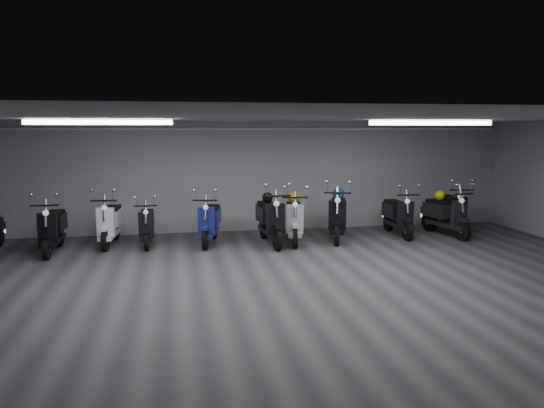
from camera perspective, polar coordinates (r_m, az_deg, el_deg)
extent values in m
cube|color=#38383B|center=(8.83, 1.57, -9.15)|extent=(14.00, 10.00, 0.01)
cube|color=gray|center=(8.43, 1.65, 9.40)|extent=(14.00, 10.00, 0.01)
cube|color=#969698|center=(13.42, -2.88, 2.97)|extent=(14.00, 0.01, 2.80)
cube|color=#969698|center=(3.89, 17.53, -10.74)|extent=(14.00, 0.01, 2.80)
cube|color=white|center=(9.32, -18.29, 8.48)|extent=(2.40, 0.18, 0.08)
cube|color=white|center=(10.40, 17.00, 8.48)|extent=(2.40, 0.18, 0.08)
cylinder|color=white|center=(13.28, -2.87, 8.19)|extent=(13.60, 0.05, 0.05)
sphere|color=#B87D0A|center=(12.33, 2.38, 0.70)|extent=(0.28, 0.28, 0.28)
sphere|color=black|center=(12.11, -0.50, 0.72)|extent=(0.25, 0.25, 0.25)
sphere|color=#0E409B|center=(12.72, 7.26, 1.12)|extent=(0.29, 0.29, 0.29)
sphere|color=#D5D80C|center=(13.66, 17.86, 0.91)|extent=(0.25, 0.25, 0.25)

